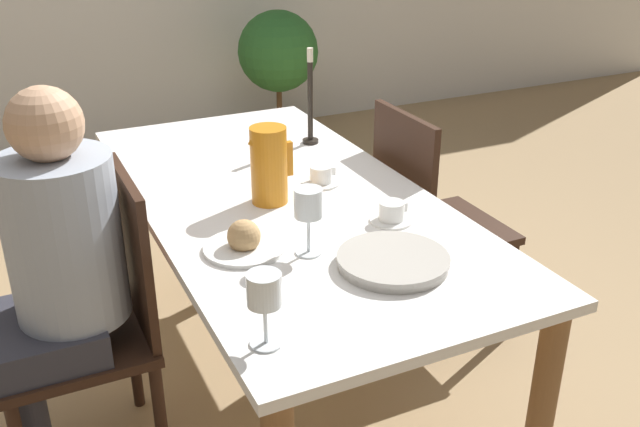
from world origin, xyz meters
TOP-DOWN VIEW (x-y plane):
  - ground_plane at (0.00, 0.00)m, footprint 20.00×20.00m
  - dining_table at (0.00, 0.00)m, footprint 0.85×1.78m
  - chair_person_side at (-0.61, -0.07)m, footprint 0.42×0.42m
  - chair_opposite at (0.61, 0.08)m, footprint 0.42×0.42m
  - person_seated at (-0.70, -0.10)m, footprint 0.39×0.41m
  - red_pitcher at (-0.05, -0.02)m, footprint 0.14×0.11m
  - wine_glass_water at (-0.09, -0.38)m, footprint 0.07×0.07m
  - wine_glass_juice at (-0.34, -0.71)m, footprint 0.07×0.07m
  - teacup_near_person at (0.21, -0.31)m, footprint 0.13×0.13m
  - teacup_across at (0.15, 0.04)m, footprint 0.13×0.13m
  - serving_tray at (0.08, -0.54)m, footprint 0.29×0.29m
  - bread_plate at (-0.23, -0.29)m, footprint 0.22×0.22m
  - candlestick_tall at (0.29, 0.42)m, footprint 0.06×0.06m
  - potted_plant at (0.94, 2.33)m, footprint 0.52×0.52m

SIDE VIEW (x-z plane):
  - ground_plane at x=0.00m, z-range 0.00..0.00m
  - chair_person_side at x=-0.61m, z-range 0.03..0.93m
  - chair_opposite at x=0.61m, z-range 0.03..0.93m
  - potted_plant at x=0.94m, z-range 0.13..1.03m
  - dining_table at x=0.00m, z-range 0.26..0.99m
  - person_seated at x=-0.70m, z-range 0.11..1.28m
  - serving_tray at x=0.08m, z-range 0.72..0.75m
  - bread_plate at x=-0.23m, z-range 0.70..0.79m
  - teacup_near_person at x=0.21m, z-range 0.72..0.78m
  - teacup_across at x=0.15m, z-range 0.72..0.78m
  - red_pitcher at x=-0.05m, z-range 0.73..0.96m
  - wine_glass_juice at x=-0.34m, z-range 0.76..0.93m
  - wine_glass_water at x=-0.09m, z-range 0.77..0.95m
  - candlestick_tall at x=0.29m, z-range 0.69..1.04m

